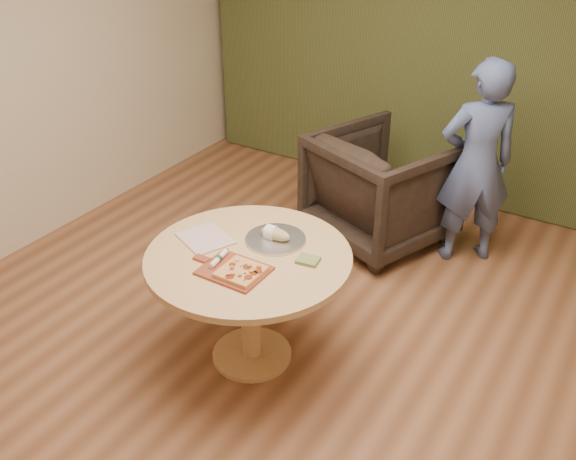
{
  "coord_description": "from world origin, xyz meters",
  "views": [
    {
      "loc": [
        1.58,
        -2.35,
        2.7
      ],
      "look_at": [
        -0.03,
        0.25,
        0.91
      ],
      "focal_mm": 40.0,
      "sensor_mm": 36.0,
      "label": 1
    }
  ],
  "objects_px": {
    "pizza_paddle": "(233,270)",
    "cutlery_roll": "(219,258)",
    "pedestal_table": "(249,275)",
    "flatbread_pizza": "(241,272)",
    "person_standing": "(476,164)",
    "serving_tray": "(276,239)",
    "armchair": "(383,183)",
    "bread_roll": "(274,234)"
  },
  "relations": [
    {
      "from": "flatbread_pizza",
      "to": "bread_roll",
      "type": "distance_m",
      "value": 0.41
    },
    {
      "from": "flatbread_pizza",
      "to": "serving_tray",
      "type": "relative_size",
      "value": 0.62
    },
    {
      "from": "flatbread_pizza",
      "to": "pizza_paddle",
      "type": "bearing_deg",
      "value": 170.49
    },
    {
      "from": "flatbread_pizza",
      "to": "person_standing",
      "type": "relative_size",
      "value": 0.14
    },
    {
      "from": "pizza_paddle",
      "to": "serving_tray",
      "type": "bearing_deg",
      "value": 86.76
    },
    {
      "from": "pizza_paddle",
      "to": "cutlery_roll",
      "type": "distance_m",
      "value": 0.12
    },
    {
      "from": "pedestal_table",
      "to": "flatbread_pizza",
      "type": "height_order",
      "value": "flatbread_pizza"
    },
    {
      "from": "pedestal_table",
      "to": "cutlery_roll",
      "type": "height_order",
      "value": "cutlery_roll"
    },
    {
      "from": "pizza_paddle",
      "to": "flatbread_pizza",
      "type": "relative_size",
      "value": 2.02
    },
    {
      "from": "pizza_paddle",
      "to": "flatbread_pizza",
      "type": "height_order",
      "value": "flatbread_pizza"
    },
    {
      "from": "serving_tray",
      "to": "armchair",
      "type": "relative_size",
      "value": 0.37
    },
    {
      "from": "pedestal_table",
      "to": "bread_roll",
      "type": "distance_m",
      "value": 0.28
    },
    {
      "from": "serving_tray",
      "to": "person_standing",
      "type": "xyz_separation_m",
      "value": [
        0.69,
        1.61,
        0.02
      ]
    },
    {
      "from": "bread_roll",
      "to": "person_standing",
      "type": "xyz_separation_m",
      "value": [
        0.7,
        1.61,
        -0.02
      ]
    },
    {
      "from": "pedestal_table",
      "to": "cutlery_roll",
      "type": "distance_m",
      "value": 0.25
    },
    {
      "from": "serving_tray",
      "to": "flatbread_pizza",
      "type": "bearing_deg",
      "value": -84.01
    },
    {
      "from": "flatbread_pizza",
      "to": "armchair",
      "type": "xyz_separation_m",
      "value": [
        -0.03,
        1.94,
        -0.29
      ]
    },
    {
      "from": "pedestal_table",
      "to": "bread_roll",
      "type": "height_order",
      "value": "bread_roll"
    },
    {
      "from": "cutlery_roll",
      "to": "serving_tray",
      "type": "relative_size",
      "value": 0.56
    },
    {
      "from": "cutlery_roll",
      "to": "pizza_paddle",
      "type": "bearing_deg",
      "value": -21.61
    },
    {
      "from": "cutlery_roll",
      "to": "person_standing",
      "type": "distance_m",
      "value": 2.15
    },
    {
      "from": "pedestal_table",
      "to": "flatbread_pizza",
      "type": "xyz_separation_m",
      "value": [
        0.09,
        -0.19,
        0.17
      ]
    },
    {
      "from": "cutlery_roll",
      "to": "person_standing",
      "type": "relative_size",
      "value": 0.13
    },
    {
      "from": "person_standing",
      "to": "pedestal_table",
      "type": "bearing_deg",
      "value": 30.68
    },
    {
      "from": "pedestal_table",
      "to": "person_standing",
      "type": "relative_size",
      "value": 0.76
    },
    {
      "from": "pedestal_table",
      "to": "serving_tray",
      "type": "distance_m",
      "value": 0.26
    },
    {
      "from": "cutlery_roll",
      "to": "pedestal_table",
      "type": "bearing_deg",
      "value": 52.22
    },
    {
      "from": "pizza_paddle",
      "to": "serving_tray",
      "type": "distance_m",
      "value": 0.4
    },
    {
      "from": "pedestal_table",
      "to": "armchair",
      "type": "distance_m",
      "value": 1.75
    },
    {
      "from": "pedestal_table",
      "to": "armchair",
      "type": "height_order",
      "value": "armchair"
    },
    {
      "from": "person_standing",
      "to": "pizza_paddle",
      "type": "bearing_deg",
      "value": 33.1
    },
    {
      "from": "serving_tray",
      "to": "person_standing",
      "type": "bearing_deg",
      "value": 66.97
    },
    {
      "from": "serving_tray",
      "to": "armchair",
      "type": "bearing_deg",
      "value": 89.54
    },
    {
      "from": "pizza_paddle",
      "to": "cutlery_roll",
      "type": "relative_size",
      "value": 2.24
    },
    {
      "from": "flatbread_pizza",
      "to": "bread_roll",
      "type": "xyz_separation_m",
      "value": [
        -0.05,
        0.41,
        0.02
      ]
    },
    {
      "from": "armchair",
      "to": "pizza_paddle",
      "type": "bearing_deg",
      "value": 110.4
    },
    {
      "from": "bread_roll",
      "to": "cutlery_roll",
      "type": "bearing_deg",
      "value": -108.96
    },
    {
      "from": "pedestal_table",
      "to": "pizza_paddle",
      "type": "xyz_separation_m",
      "value": [
        0.02,
        -0.18,
        0.15
      ]
    },
    {
      "from": "cutlery_roll",
      "to": "flatbread_pizza",
      "type": "bearing_deg",
      "value": -20.24
    },
    {
      "from": "pizza_paddle",
      "to": "bread_roll",
      "type": "xyz_separation_m",
      "value": [
        0.01,
        0.4,
        0.04
      ]
    },
    {
      "from": "cutlery_roll",
      "to": "armchair",
      "type": "xyz_separation_m",
      "value": [
        0.15,
        1.9,
        -0.29
      ]
    },
    {
      "from": "pizza_paddle",
      "to": "bread_roll",
      "type": "height_order",
      "value": "bread_roll"
    }
  ]
}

